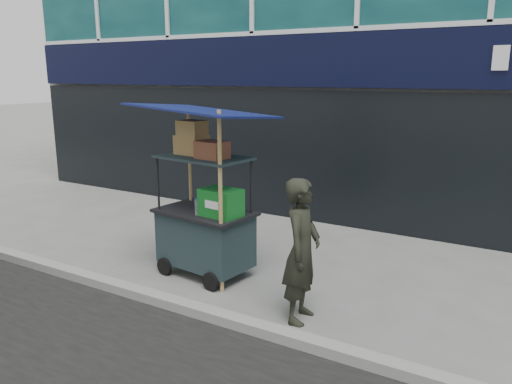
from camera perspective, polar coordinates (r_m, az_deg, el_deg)
The scene contains 4 objects.
ground at distance 5.88m, azimuth -3.33°, elevation -13.73°, with size 80.00×80.00×0.00m, color #63635E.
curb at distance 5.71m, azimuth -4.49°, elevation -13.96°, with size 80.00×0.18×0.12m, color gray.
vendor_cart at distance 6.69m, azimuth -5.80°, elevation -2.87°, with size 1.84×1.40×2.32m.
vendor_man at distance 5.47m, azimuth 5.26°, elevation -6.71°, with size 0.59×0.38×1.61m, color black.
Camera 1 is at (2.95, -4.33, 2.67)m, focal length 35.00 mm.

